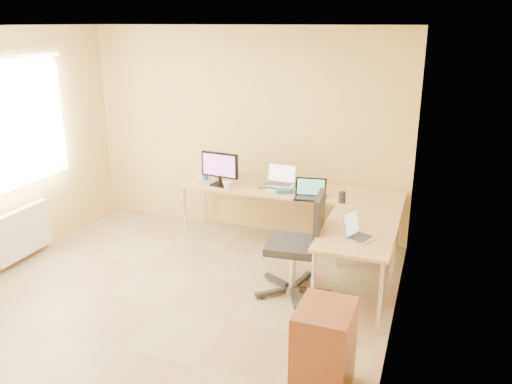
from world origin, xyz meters
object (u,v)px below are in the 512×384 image
(desk_return, at_px, (357,263))
(laptop_return, at_px, (360,229))
(mug, at_px, (228,186))
(laptop_center, at_px, (279,175))
(keyboard, at_px, (286,190))
(cabinet, at_px, (324,349))
(desk_main, at_px, (290,217))
(laptop_black, at_px, (310,189))
(office_chair, at_px, (293,247))
(water_bottle, at_px, (205,169))
(monitor, at_px, (220,169))
(desk_fan, at_px, (215,170))

(desk_return, bearing_deg, laptop_return, -80.89)
(mug, bearing_deg, laptop_center, 24.03)
(keyboard, relative_size, cabinet, 0.70)
(desk_main, relative_size, laptop_center, 7.07)
(laptop_black, distance_m, office_chair, 0.93)
(office_chair, height_order, cabinet, office_chair)
(laptop_center, relative_size, keyboard, 0.79)
(desk_return, height_order, cabinet, desk_return)
(laptop_return, bearing_deg, water_bottle, 81.98)
(water_bottle, relative_size, laptop_return, 0.99)
(monitor, distance_m, laptop_return, 2.15)
(laptop_center, bearing_deg, desk_fan, -179.49)
(desk_main, distance_m, monitor, 1.04)
(keyboard, bearing_deg, laptop_center, 134.15)
(monitor, xyz_separation_m, water_bottle, (-0.28, 0.16, -0.06))
(desk_return, bearing_deg, desk_main, 134.27)
(mug, distance_m, laptop_return, 1.95)
(desk_main, xyz_separation_m, office_chair, (0.36, -1.15, 0.14))
(laptop_return, distance_m, office_chair, 0.74)
(desk_main, xyz_separation_m, keyboard, (-0.03, -0.10, 0.38))
(laptop_return, bearing_deg, monitor, 81.93)
(mug, distance_m, office_chair, 1.38)
(desk_return, bearing_deg, desk_fan, 152.95)
(water_bottle, xyz_separation_m, cabinet, (2.10, -2.50, -0.51))
(water_bottle, bearing_deg, laptop_return, -29.95)
(mug, relative_size, desk_fan, 0.39)
(monitor, relative_size, office_chair, 0.45)
(laptop_center, height_order, water_bottle, water_bottle)
(monitor, bearing_deg, laptop_center, 16.52)
(keyboard, distance_m, cabinet, 2.63)
(desk_main, relative_size, laptop_return, 9.08)
(desk_return, height_order, keyboard, keyboard)
(desk_main, xyz_separation_m, laptop_black, (0.31, -0.28, 0.48))
(monitor, height_order, laptop_return, monitor)
(desk_main, height_order, laptop_black, laptop_black)
(keyboard, bearing_deg, desk_fan, 154.98)
(laptop_black, xyz_separation_m, desk_fan, (-1.28, 0.28, 0.03))
(keyboard, height_order, office_chair, office_chair)
(laptop_return, bearing_deg, laptop_black, 58.48)
(monitor, distance_m, desk_fan, 0.22)
(desk_return, height_order, laptop_black, laptop_black)
(cabinet, bearing_deg, laptop_return, 89.64)
(laptop_return, xyz_separation_m, office_chair, (-0.66, 0.09, -0.33))
(desk_return, distance_m, laptop_black, 1.09)
(mug, bearing_deg, desk_fan, 134.02)
(laptop_black, xyz_separation_m, keyboard, (-0.34, 0.18, -0.10))
(desk_return, height_order, desk_fan, desk_fan)
(water_bottle, bearing_deg, cabinet, -49.91)
(laptop_return, relative_size, cabinet, 0.43)
(desk_main, xyz_separation_m, cabinet, (0.98, -2.51, -0.01))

